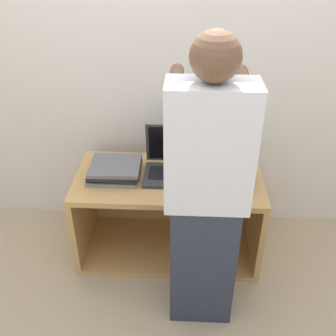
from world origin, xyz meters
TOP-DOWN VIEW (x-y plane):
  - ground_plane at (0.00, 0.00)m, footprint 12.00×12.00m
  - wall_back at (0.00, 0.69)m, footprint 8.00×0.05m
  - cart at (0.00, 0.35)m, footprint 1.17×0.58m
  - laptop_open at (0.00, 0.34)m, footprint 0.30×0.31m
  - laptop_stack_left at (-0.33, 0.29)m, footprint 0.33×0.29m
  - laptop_stack_right at (0.34, 0.29)m, footprint 0.33×0.28m
  - person at (0.21, -0.20)m, footprint 0.40×0.52m

SIDE VIEW (x-z plane):
  - ground_plane at x=0.00m, z-range 0.00..0.00m
  - cart at x=0.00m, z-range 0.00..0.59m
  - laptop_stack_left at x=-0.33m, z-range 0.59..0.68m
  - laptop_stack_right at x=0.34m, z-range 0.59..0.68m
  - laptop_open at x=0.00m, z-range 0.51..0.79m
  - person at x=0.21m, z-range 0.00..1.60m
  - wall_back at x=0.00m, z-range 0.00..2.40m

